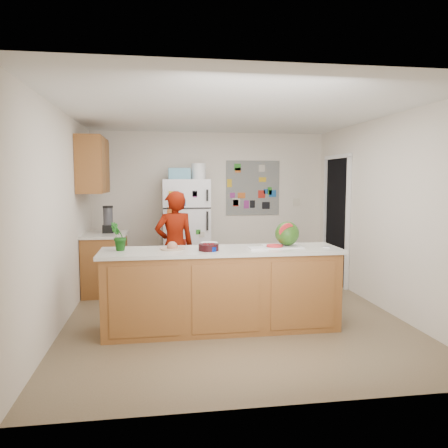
{
  "coord_description": "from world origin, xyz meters",
  "views": [
    {
      "loc": [
        -0.89,
        -5.27,
        1.68
      ],
      "look_at": [
        -0.07,
        0.2,
        1.13
      ],
      "focal_mm": 35.0,
      "sensor_mm": 36.0,
      "label": 1
    }
  ],
  "objects": [
    {
      "name": "cobalt_bowl",
      "position": [
        -0.33,
        -0.63,
        0.95
      ],
      "size": [
        0.12,
        0.12,
        0.05
      ],
      "primitive_type": "cylinder",
      "rotation": [
        0.0,
        0.0,
        -0.03
      ],
      "color": "#00146B",
      "rests_on": "peninsula_top"
    },
    {
      "name": "doorway",
      "position": [
        1.99,
        1.45,
        1.02
      ],
      "size": [
        0.03,
        0.85,
        2.04
      ],
      "primitive_type": "cube",
      "color": "black",
      "rests_on": "ground"
    },
    {
      "name": "watermelon_slice",
      "position": [
        0.41,
        -0.5,
        0.94
      ],
      "size": [
        0.18,
        0.18,
        0.02
      ],
      "primitive_type": "cylinder",
      "color": "red",
      "rests_on": "cutting_board"
    },
    {
      "name": "keys",
      "position": [
        1.0,
        -0.57,
        0.93
      ],
      "size": [
        0.09,
        0.07,
        0.01
      ],
      "primitive_type": "cube",
      "rotation": [
        0.0,
        0.0,
        -0.42
      ],
      "color": "gray",
      "rests_on": "peninsula_top"
    },
    {
      "name": "cherry_bowl",
      "position": [
        -0.36,
        -0.58,
        0.96
      ],
      "size": [
        0.27,
        0.27,
        0.07
      ],
      "primitive_type": "cylinder",
      "rotation": [
        0.0,
        0.0,
        -0.28
      ],
      "color": "black",
      "rests_on": "peninsula_top"
    },
    {
      "name": "blender_appliance",
      "position": [
        -1.64,
        1.41,
        1.09
      ],
      "size": [
        0.14,
        0.14,
        0.38
      ],
      "primitive_type": "cylinder",
      "color": "black",
      "rests_on": "side_counter_top"
    },
    {
      "name": "wall_left",
      "position": [
        -2.01,
        0.0,
        1.25
      ],
      "size": [
        0.02,
        4.5,
        2.5
      ],
      "primitive_type": "cube",
      "color": "beige",
      "rests_on": "ground"
    },
    {
      "name": "white_bowl",
      "position": [
        -0.33,
        -0.38,
        0.95
      ],
      "size": [
        0.23,
        0.23,
        0.06
      ],
      "primitive_type": "cylinder",
      "rotation": [
        0.0,
        0.0,
        -0.18
      ],
      "color": "silver",
      "rests_on": "peninsula_top"
    },
    {
      "name": "peninsula_base",
      "position": [
        -0.2,
        -0.5,
        0.44
      ],
      "size": [
        2.6,
        0.62,
        0.88
      ],
      "primitive_type": "cube",
      "color": "brown",
      "rests_on": "floor"
    },
    {
      "name": "upper_cabinets",
      "position": [
        -1.82,
        1.3,
        1.9
      ],
      "size": [
        0.35,
        1.0,
        0.8
      ],
      "primitive_type": "cube",
      "color": "brown",
      "rests_on": "wall_left"
    },
    {
      "name": "potted_plant",
      "position": [
        -1.33,
        -0.45,
        1.08
      ],
      "size": [
        0.22,
        0.21,
        0.31
      ],
      "primitive_type": "imported",
      "rotation": [
        0.0,
        0.0,
        3.71
      ],
      "color": "#153C0B",
      "rests_on": "peninsula_top"
    },
    {
      "name": "floor",
      "position": [
        0.0,
        0.0,
        -0.01
      ],
      "size": [
        4.0,
        4.5,
        0.02
      ],
      "primitive_type": "cube",
      "color": "brown",
      "rests_on": "ground"
    },
    {
      "name": "watermelon",
      "position": [
        0.57,
        -0.43,
        1.07
      ],
      "size": [
        0.28,
        0.28,
        0.28
      ],
      "primitive_type": "sphere",
      "color": "#2A5819",
      "rests_on": "cutting_board"
    },
    {
      "name": "side_counter_base",
      "position": [
        -1.69,
        1.35,
        0.43
      ],
      "size": [
        0.6,
        0.8,
        0.86
      ],
      "primitive_type": "cube",
      "color": "brown",
      "rests_on": "floor"
    },
    {
      "name": "cutting_board",
      "position": [
        0.51,
        -0.45,
        0.93
      ],
      "size": [
        0.43,
        0.32,
        0.01
      ],
      "primitive_type": "cube",
      "rotation": [
        0.0,
        0.0,
        -0.01
      ],
      "color": "white",
      "rests_on": "peninsula_top"
    },
    {
      "name": "refrigerator",
      "position": [
        -0.45,
        1.88,
        0.85
      ],
      "size": [
        0.75,
        0.7,
        1.7
      ],
      "primitive_type": "cube",
      "color": "silver",
      "rests_on": "floor"
    },
    {
      "name": "paper_towel",
      "position": [
        0.19,
        -0.59,
        0.93
      ],
      "size": [
        0.2,
        0.18,
        0.02
      ],
      "primitive_type": "cube",
      "rotation": [
        0.0,
        0.0,
        0.01
      ],
      "color": "white",
      "rests_on": "peninsula_top"
    },
    {
      "name": "fridge_top_bin",
      "position": [
        -0.55,
        1.88,
        1.79
      ],
      "size": [
        0.35,
        0.28,
        0.18
      ],
      "primitive_type": "cube",
      "color": "#5999B2",
      "rests_on": "refrigerator"
    },
    {
      "name": "photo_collage",
      "position": [
        0.75,
        2.24,
        1.55
      ],
      "size": [
        0.95,
        0.01,
        0.95
      ],
      "primitive_type": "cube",
      "color": "slate",
      "rests_on": "wall_back"
    },
    {
      "name": "wall_back",
      "position": [
        0.0,
        2.26,
        1.25
      ],
      "size": [
        4.0,
        0.02,
        2.5
      ],
      "primitive_type": "cube",
      "color": "beige",
      "rests_on": "ground"
    },
    {
      "name": "plate",
      "position": [
        -0.75,
        -0.45,
        0.93
      ],
      "size": [
        0.31,
        0.31,
        0.02
      ],
      "primitive_type": "cylinder",
      "rotation": [
        0.0,
        0.0,
        -0.22
      ],
      "color": "#C0AF95",
      "rests_on": "peninsula_top"
    },
    {
      "name": "side_counter_top",
      "position": [
        -1.69,
        1.35,
        0.88
      ],
      "size": [
        0.64,
        0.84,
        0.04
      ],
      "primitive_type": "cube",
      "color": "silver",
      "rests_on": "side_counter_base"
    },
    {
      "name": "person",
      "position": [
        -0.68,
        0.84,
        0.77
      ],
      "size": [
        0.63,
        0.49,
        1.54
      ],
      "primitive_type": "imported",
      "rotation": [
        0.0,
        0.0,
        3.37
      ],
      "color": "#6C1103",
      "rests_on": "floor"
    },
    {
      "name": "wall_right",
      "position": [
        2.01,
        0.0,
        1.25
      ],
      "size": [
        0.02,
        4.5,
        2.5
      ],
      "primitive_type": "cube",
      "color": "beige",
      "rests_on": "ground"
    },
    {
      "name": "peninsula_top",
      "position": [
        -0.2,
        -0.5,
        0.9
      ],
      "size": [
        2.68,
        0.7,
        0.04
      ],
      "primitive_type": "cube",
      "color": "silver",
      "rests_on": "peninsula_base"
    },
    {
      "name": "ceiling",
      "position": [
        0.0,
        0.0,
        2.51
      ],
      "size": [
        4.0,
        4.5,
        0.02
      ],
      "primitive_type": "cube",
      "color": "white",
      "rests_on": "wall_back"
    }
  ]
}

